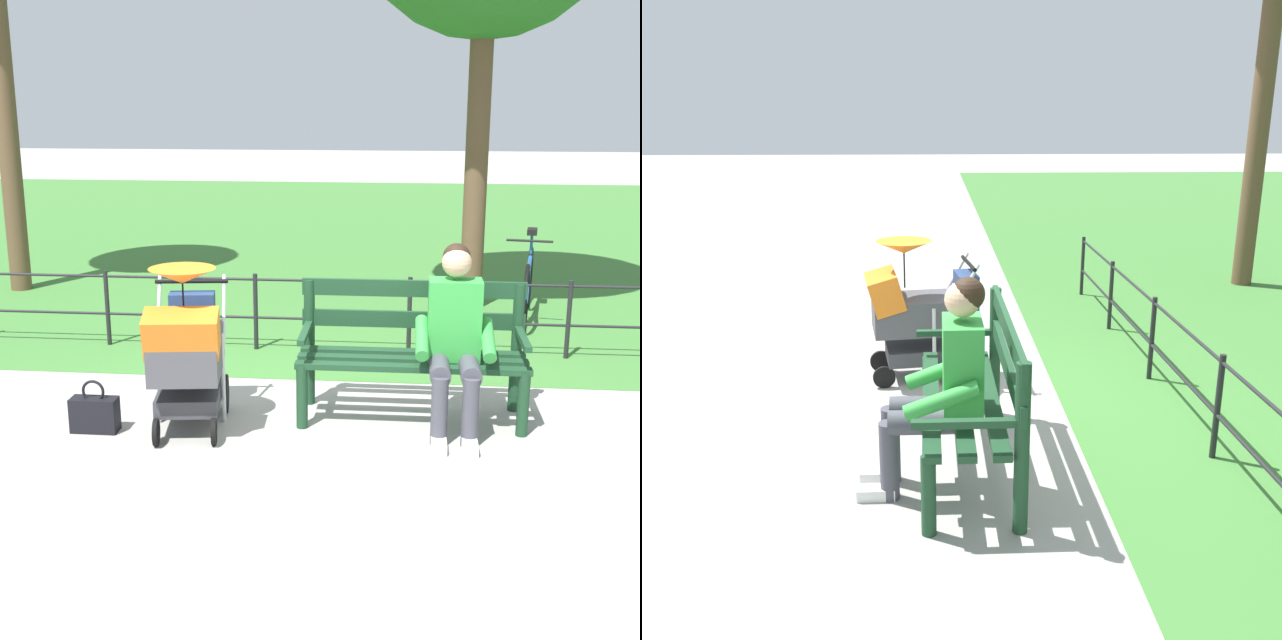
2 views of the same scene
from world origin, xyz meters
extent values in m
plane|color=#9E9B93|center=(0.00, 0.00, 0.00)|extent=(60.00, 60.00, 0.00)
cube|color=#3D7533|center=(0.00, -8.80, 0.00)|extent=(40.00, 16.00, 0.01)
cube|color=#193D23|center=(-0.70, -0.18, 0.45)|extent=(1.60, 0.11, 0.04)
cube|color=#193D23|center=(-0.71, 0.00, 0.45)|extent=(1.60, 0.11, 0.04)
cube|color=#193D23|center=(-0.71, 0.18, 0.45)|extent=(1.60, 0.11, 0.04)
cube|color=#193D23|center=(-0.70, -0.28, 0.67)|extent=(1.60, 0.04, 0.12)
cube|color=#193D23|center=(-0.70, -0.28, 0.90)|extent=(1.60, 0.04, 0.12)
cylinder|color=#193D23|center=(-1.46, 0.20, 0.23)|extent=(0.08, 0.08, 0.45)
cylinder|color=#193D23|center=(-1.45, -0.28, 0.47)|extent=(0.08, 0.08, 0.95)
cube|color=#193D23|center=(-1.46, 0.00, 0.63)|extent=(0.05, 0.56, 0.04)
cylinder|color=#193D23|center=(0.04, 0.20, 0.23)|extent=(0.08, 0.08, 0.45)
cylinder|color=#193D23|center=(0.05, -0.28, 0.47)|extent=(0.08, 0.08, 0.95)
cube|color=#193D23|center=(0.04, 0.00, 0.63)|extent=(0.05, 0.56, 0.04)
cylinder|color=#42424C|center=(-1.09, 0.22, 0.47)|extent=(0.14, 0.40, 0.14)
cylinder|color=#42424C|center=(-0.89, 0.22, 0.47)|extent=(0.14, 0.40, 0.14)
cylinder|color=#42424C|center=(-1.09, 0.42, 0.24)|extent=(0.11, 0.11, 0.47)
cylinder|color=#42424C|center=(-0.89, 0.42, 0.24)|extent=(0.11, 0.11, 0.47)
cube|color=silver|center=(-1.09, 0.50, 0.04)|extent=(0.10, 0.22, 0.07)
cube|color=silver|center=(-0.89, 0.50, 0.04)|extent=(0.10, 0.22, 0.07)
cube|color=green|center=(-0.99, 0.00, 0.75)|extent=(0.36, 0.22, 0.56)
cylinder|color=green|center=(-1.21, 0.12, 0.65)|extent=(0.09, 0.43, 0.23)
cylinder|color=green|center=(-0.77, 0.12, 0.65)|extent=(0.09, 0.43, 0.23)
sphere|color=tan|center=(-0.99, 0.00, 1.15)|extent=(0.20, 0.20, 0.20)
sphere|color=black|center=(-0.99, -0.03, 1.18)|extent=(0.19, 0.19, 0.19)
cylinder|color=black|center=(0.63, -0.04, 0.14)|extent=(0.07, 0.28, 0.28)
cylinder|color=black|center=(1.09, 0.02, 0.14)|extent=(0.07, 0.28, 0.28)
cylinder|color=black|center=(0.59, 0.56, 0.09)|extent=(0.06, 0.18, 0.18)
cylinder|color=black|center=(0.96, 0.61, 0.09)|extent=(0.06, 0.18, 0.18)
cube|color=#38383D|center=(0.82, 0.29, 0.22)|extent=(0.49, 0.57, 0.12)
cylinder|color=silver|center=(0.60, 0.16, 0.33)|extent=(0.03, 0.03, 0.65)
cylinder|color=silver|center=(1.06, 0.22, 0.33)|extent=(0.03, 0.03, 0.65)
cube|color=#47474C|center=(0.82, 0.31, 0.55)|extent=(0.55, 0.74, 0.28)
cube|color=orange|center=(0.78, 0.54, 0.75)|extent=(0.52, 0.37, 0.33)
cylinder|color=black|center=(0.88, -0.13, 0.95)|extent=(0.52, 0.10, 0.03)
cylinder|color=silver|center=(0.64, -0.06, 0.75)|extent=(0.07, 0.30, 0.49)
cylinder|color=silver|center=(1.09, 0.00, 0.75)|extent=(0.07, 0.30, 0.49)
cone|color=orange|center=(0.80, 0.39, 1.10)|extent=(0.50, 0.50, 0.10)
cylinder|color=black|center=(0.80, 0.39, 0.92)|extent=(0.01, 0.01, 0.30)
cube|color=navy|center=(0.87, -0.11, 0.73)|extent=(0.34, 0.20, 0.28)
cube|color=black|center=(1.45, 0.42, 0.12)|extent=(0.32, 0.14, 0.24)
torus|color=black|center=(1.45, 0.42, 0.29)|extent=(0.16, 0.02, 0.16)
cylinder|color=black|center=(-2.06, -1.62, 0.35)|extent=(0.04, 0.04, 0.70)
cylinder|color=black|center=(-0.69, -1.62, 0.35)|extent=(0.04, 0.04, 0.70)
cylinder|color=black|center=(0.69, -1.62, 0.35)|extent=(0.04, 0.04, 0.70)
cylinder|color=black|center=(2.06, -1.62, 0.35)|extent=(0.04, 0.04, 0.70)
cylinder|color=black|center=(0.00, -1.62, 0.65)|extent=(6.88, 0.02, 0.02)
cylinder|color=black|center=(0.00, -1.62, 0.30)|extent=(6.88, 0.02, 0.02)
cylinder|color=brown|center=(-1.35, -3.42, 1.59)|extent=(0.24, 0.24, 3.18)
cylinder|color=brown|center=(3.89, -3.76, 1.87)|extent=(0.24, 0.24, 3.75)
torus|color=black|center=(-1.82, -2.52, 0.33)|extent=(0.15, 0.66, 0.66)
torus|color=black|center=(-1.98, -3.51, 0.33)|extent=(0.15, 0.66, 0.66)
cylinder|color=#1E4C8C|center=(-1.90, -3.02, 0.58)|extent=(0.19, 0.89, 0.04)
cylinder|color=#1E4C8C|center=(-1.88, -2.92, 0.43)|extent=(0.14, 0.62, 0.38)
cylinder|color=#1E4C8C|center=(-1.96, -3.36, 0.68)|extent=(0.03, 0.03, 0.30)
cube|color=black|center=(-1.96, -3.36, 0.85)|extent=(0.13, 0.21, 0.06)
cylinder|color=black|center=(-1.83, -2.57, 0.88)|extent=(0.44, 0.10, 0.02)
camera|label=1|loc=(-0.64, 5.70, 2.24)|focal=47.78mm
camera|label=2|loc=(-4.70, 0.16, 2.15)|focal=39.72mm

